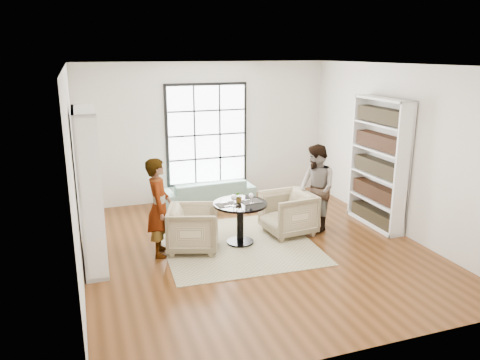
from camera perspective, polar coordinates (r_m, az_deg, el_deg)
name	(u,v)px	position (r m, az deg, el deg)	size (l,w,h in m)	color
ground	(255,248)	(7.96, 1.83, -8.29)	(6.00, 6.00, 0.00)	brown
room_shell	(244,168)	(8.04, 0.52, 1.43)	(6.00, 6.01, 6.00)	silver
rug	(238,244)	(8.11, -0.26, -7.77)	(2.51, 2.51, 0.01)	tan
pedestal_table	(240,214)	(7.96, 0.02, -4.17)	(0.92, 0.92, 0.73)	black
sofa	(207,193)	(10.01, -4.03, -1.54)	(1.99, 0.78, 0.58)	gray
armchair_left	(193,228)	(7.80, -5.70, -5.89)	(0.80, 0.82, 0.75)	#C7AE8E
armchair_right	(288,213)	(8.49, 5.87, -4.04)	(0.82, 0.85, 0.77)	#BFBE88
person_left	(159,207)	(7.56, -9.84, -3.30)	(0.59, 0.38, 1.60)	gray
person_right	(316,188)	(8.60, 9.27, -1.02)	(0.78, 0.60, 1.60)	gray
placemat_left	(227,204)	(7.80, -1.65, -3.00)	(0.34, 0.26, 0.01)	black
placemat_right	(251,202)	(7.95, 1.35, -2.64)	(0.34, 0.26, 0.01)	black
cutlery_left	(227,204)	(7.80, -1.65, -2.95)	(0.14, 0.22, 0.01)	silver
cutlery_right	(251,201)	(7.95, 1.35, -2.60)	(0.14, 0.22, 0.01)	silver
wine_glass_left	(234,198)	(7.67, -0.77, -2.18)	(0.09, 0.09, 0.21)	silver
wine_glass_right	(251,196)	(7.82, 1.37, -1.96)	(0.08, 0.08, 0.18)	silver
flower_centerpiece	(239,197)	(7.89, -0.13, -2.05)	(0.18, 0.16, 0.20)	gray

